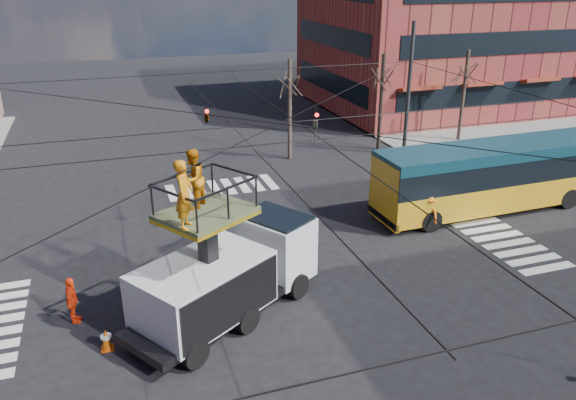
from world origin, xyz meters
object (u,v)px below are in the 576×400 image
at_px(worker_ground, 72,301).
at_px(flagger, 428,213).
at_px(city_bus, 494,175).
at_px(traffic_cone, 106,339).
at_px(utility_truck, 227,260).

bearing_deg(worker_ground, flagger, -72.43).
distance_m(worker_ground, flagger, 14.77).
xyz_separation_m(city_bus, worker_ground, (-18.80, -3.57, -0.92)).
bearing_deg(city_bus, traffic_cone, -164.43).
bearing_deg(worker_ground, utility_truck, -94.48).
bearing_deg(utility_truck, worker_ground, 134.88).
bearing_deg(worker_ground, traffic_cone, -144.34).
bearing_deg(utility_truck, city_bus, -13.78).
height_order(city_bus, traffic_cone, city_bus).
distance_m(city_bus, traffic_cone, 18.70).
xyz_separation_m(utility_truck, city_bus, (13.91, 4.68, -0.26)).
relative_size(utility_truck, flagger, 4.12).
bearing_deg(utility_truck, flagger, -12.53).
height_order(traffic_cone, worker_ground, worker_ground).
xyz_separation_m(worker_ground, flagger, (14.57, 2.38, 0.06)).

